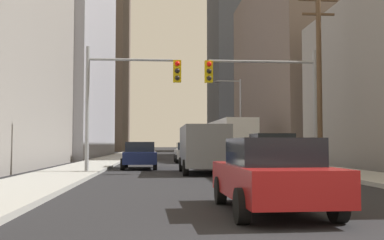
{
  "coord_description": "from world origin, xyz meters",
  "views": [
    {
      "loc": [
        -2.2,
        -4.85,
        1.4
      ],
      "look_at": [
        0.0,
        23.64,
        2.93
      ],
      "focal_mm": 42.25,
      "sensor_mm": 36.0,
      "label": 1
    }
  ],
  "objects_px": {
    "sedan_navy": "(140,155)",
    "traffic_signal_near_right": "(266,88)",
    "sedan_white": "(145,151)",
    "traffic_signal_near_left": "(129,87)",
    "sedan_red": "(271,175)",
    "city_bus": "(229,138)",
    "pickup_truck_maroon": "(277,154)",
    "cargo_van_grey": "(203,146)",
    "sedan_silver": "(188,152)"
  },
  "relations": [
    {
      "from": "pickup_truck_maroon",
      "to": "cargo_van_grey",
      "type": "bearing_deg",
      "value": 162.34
    },
    {
      "from": "city_bus",
      "to": "sedan_white",
      "type": "xyz_separation_m",
      "value": [
        -7.34,
        2.55,
        -1.16
      ]
    },
    {
      "from": "city_bus",
      "to": "cargo_van_grey",
      "type": "height_order",
      "value": "city_bus"
    },
    {
      "from": "sedan_red",
      "to": "traffic_signal_near_right",
      "type": "xyz_separation_m",
      "value": [
        2.92,
        12.2,
        3.35
      ]
    },
    {
      "from": "city_bus",
      "to": "sedan_navy",
      "type": "xyz_separation_m",
      "value": [
        -7.17,
        -13.05,
        -1.16
      ]
    },
    {
      "from": "traffic_signal_near_left",
      "to": "pickup_truck_maroon",
      "type": "bearing_deg",
      "value": -7.32
    },
    {
      "from": "city_bus",
      "to": "sedan_red",
      "type": "xyz_separation_m",
      "value": [
        -3.86,
        -29.64,
        -1.16
      ]
    },
    {
      "from": "sedan_silver",
      "to": "traffic_signal_near_right",
      "type": "relative_size",
      "value": 0.7
    },
    {
      "from": "sedan_navy",
      "to": "sedan_red",
      "type": "bearing_deg",
      "value": -78.72
    },
    {
      "from": "cargo_van_grey",
      "to": "sedan_silver",
      "type": "xyz_separation_m",
      "value": [
        0.08,
        12.47,
        -0.52
      ]
    },
    {
      "from": "sedan_navy",
      "to": "traffic_signal_near_left",
      "type": "bearing_deg",
      "value": -94.78
    },
    {
      "from": "pickup_truck_maroon",
      "to": "sedan_navy",
      "type": "height_order",
      "value": "pickup_truck_maroon"
    },
    {
      "from": "sedan_navy",
      "to": "pickup_truck_maroon",
      "type": "bearing_deg",
      "value": -39.18
    },
    {
      "from": "sedan_red",
      "to": "pickup_truck_maroon",
      "type": "bearing_deg",
      "value": 74.44
    },
    {
      "from": "pickup_truck_maroon",
      "to": "sedan_navy",
      "type": "relative_size",
      "value": 1.28
    },
    {
      "from": "sedan_navy",
      "to": "sedan_white",
      "type": "xyz_separation_m",
      "value": [
        -0.17,
        15.6,
        0.0
      ]
    },
    {
      "from": "sedan_silver",
      "to": "sedan_white",
      "type": "distance_m",
      "value": 8.11
    },
    {
      "from": "sedan_white",
      "to": "pickup_truck_maroon",
      "type": "bearing_deg",
      "value": -72.37
    },
    {
      "from": "sedan_white",
      "to": "sedan_silver",
      "type": "bearing_deg",
      "value": -65.02
    },
    {
      "from": "sedan_white",
      "to": "traffic_signal_near_left",
      "type": "xyz_separation_m",
      "value": [
        -0.2,
        -19.99,
        3.3
      ]
    },
    {
      "from": "sedan_silver",
      "to": "sedan_white",
      "type": "height_order",
      "value": "same"
    },
    {
      "from": "sedan_red",
      "to": "city_bus",
      "type": "bearing_deg",
      "value": 82.58
    },
    {
      "from": "sedan_navy",
      "to": "traffic_signal_near_right",
      "type": "height_order",
      "value": "traffic_signal_near_right"
    },
    {
      "from": "sedan_navy",
      "to": "sedan_white",
      "type": "height_order",
      "value": "same"
    },
    {
      "from": "pickup_truck_maroon",
      "to": "sedan_red",
      "type": "bearing_deg",
      "value": -105.56
    },
    {
      "from": "city_bus",
      "to": "traffic_signal_near_right",
      "type": "height_order",
      "value": "traffic_signal_near_right"
    },
    {
      "from": "city_bus",
      "to": "traffic_signal_near_right",
      "type": "distance_m",
      "value": 17.6
    },
    {
      "from": "city_bus",
      "to": "sedan_navy",
      "type": "relative_size",
      "value": 2.72
    },
    {
      "from": "sedan_red",
      "to": "traffic_signal_near_right",
      "type": "distance_m",
      "value": 12.99
    },
    {
      "from": "pickup_truck_maroon",
      "to": "sedan_silver",
      "type": "distance_m",
      "value": 13.89
    },
    {
      "from": "pickup_truck_maroon",
      "to": "sedan_white",
      "type": "bearing_deg",
      "value": 107.63
    },
    {
      "from": "traffic_signal_near_left",
      "to": "traffic_signal_near_right",
      "type": "bearing_deg",
      "value": 0.0
    },
    {
      "from": "sedan_white",
      "to": "traffic_signal_near_right",
      "type": "height_order",
      "value": "traffic_signal_near_right"
    },
    {
      "from": "city_bus",
      "to": "traffic_signal_near_left",
      "type": "height_order",
      "value": "traffic_signal_near_left"
    },
    {
      "from": "sedan_red",
      "to": "traffic_signal_near_left",
      "type": "distance_m",
      "value": 13.17
    },
    {
      "from": "pickup_truck_maroon",
      "to": "sedan_red",
      "type": "height_order",
      "value": "pickup_truck_maroon"
    },
    {
      "from": "sedan_navy",
      "to": "traffic_signal_near_left",
      "type": "xyz_separation_m",
      "value": [
        -0.37,
        -4.39,
        3.3
      ]
    },
    {
      "from": "sedan_navy",
      "to": "traffic_signal_near_right",
      "type": "relative_size",
      "value": 0.71
    },
    {
      "from": "pickup_truck_maroon",
      "to": "sedan_red",
      "type": "relative_size",
      "value": 1.28
    },
    {
      "from": "cargo_van_grey",
      "to": "sedan_navy",
      "type": "distance_m",
      "value": 5.31
    },
    {
      "from": "cargo_van_grey",
      "to": "pickup_truck_maroon",
      "type": "bearing_deg",
      "value": -17.66
    },
    {
      "from": "sedan_red",
      "to": "sedan_white",
      "type": "xyz_separation_m",
      "value": [
        -3.48,
        32.19,
        0.0
      ]
    },
    {
      "from": "city_bus",
      "to": "cargo_van_grey",
      "type": "distance_m",
      "value": 17.74
    },
    {
      "from": "pickup_truck_maroon",
      "to": "cargo_van_grey",
      "type": "distance_m",
      "value": 3.47
    },
    {
      "from": "traffic_signal_near_left",
      "to": "cargo_van_grey",
      "type": "bearing_deg",
      "value": 2.74
    },
    {
      "from": "sedan_red",
      "to": "traffic_signal_near_left",
      "type": "relative_size",
      "value": 0.71
    },
    {
      "from": "cargo_van_grey",
      "to": "sedan_white",
      "type": "bearing_deg",
      "value": 99.57
    },
    {
      "from": "sedan_red",
      "to": "sedan_navy",
      "type": "relative_size",
      "value": 1.0
    },
    {
      "from": "sedan_white",
      "to": "sedan_navy",
      "type": "bearing_deg",
      "value": -89.39
    },
    {
      "from": "sedan_navy",
      "to": "traffic_signal_near_right",
      "type": "xyz_separation_m",
      "value": [
        6.23,
        -4.39,
        3.35
      ]
    }
  ]
}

